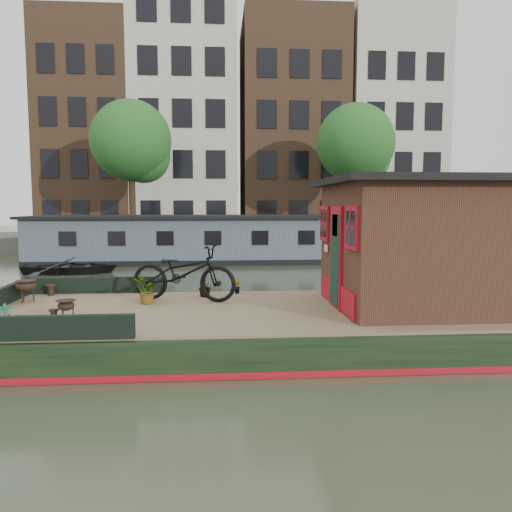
{
  "coord_description": "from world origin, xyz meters",
  "views": [
    {
      "loc": [
        -1.78,
        -9.13,
        2.57
      ],
      "look_at": [
        -1.05,
        0.5,
        1.59
      ],
      "focal_mm": 35.0,
      "sensor_mm": 36.0,
      "label": 1
    }
  ],
  "objects": [
    {
      "name": "ground",
      "position": [
        0.0,
        0.0,
        0.0
      ],
      "size": [
        120.0,
        120.0,
        0.0
      ],
      "primitive_type": "plane",
      "color": "#2B311F",
      "rests_on": "ground"
    },
    {
      "name": "houseboat_hull",
      "position": [
        -1.33,
        0.0,
        0.27
      ],
      "size": [
        14.01,
        4.02,
        0.6
      ],
      "color": "black",
      "rests_on": "ground"
    },
    {
      "name": "houseboat_deck",
      "position": [
        0.0,
        0.0,
        0.62
      ],
      "size": [
        11.8,
        3.8,
        0.05
      ],
      "primitive_type": "cube",
      "color": "#837551",
      "rests_on": "houseboat_hull"
    },
    {
      "name": "bow_bulwark",
      "position": [
        -5.07,
        0.0,
        0.82
      ],
      "size": [
        3.0,
        4.0,
        0.35
      ],
      "color": "black",
      "rests_on": "houseboat_deck"
    },
    {
      "name": "cabin",
      "position": [
        2.19,
        0.0,
        1.88
      ],
      "size": [
        4.0,
        3.5,
        2.42
      ],
      "color": "black",
      "rests_on": "houseboat_deck"
    },
    {
      "name": "bicycle",
      "position": [
        -2.48,
        0.88,
        1.22
      ],
      "size": [
        2.29,
        1.34,
        1.14
      ],
      "primitive_type": "imported",
      "rotation": [
        0.0,
        0.0,
        1.28
      ],
      "color": "black",
      "rests_on": "houseboat_deck"
    },
    {
      "name": "potted_plant_a",
      "position": [
        -5.13,
        -1.18,
        0.84
      ],
      "size": [
        0.23,
        0.19,
        0.38
      ],
      "primitive_type": "imported",
      "rotation": [
        0.0,
        0.0,
        0.27
      ],
      "color": "brown",
      "rests_on": "houseboat_deck"
    },
    {
      "name": "potted_plant_b",
      "position": [
        -1.38,
        1.67,
        0.8
      ],
      "size": [
        0.16,
        0.18,
        0.3
      ],
      "primitive_type": "imported",
      "rotation": [
        0.0,
        0.0,
        1.73
      ],
      "color": "maroon",
      "rests_on": "houseboat_deck"
    },
    {
      "name": "potted_plant_c",
      "position": [
        -3.19,
        0.6,
        0.9
      ],
      "size": [
        0.6,
        0.59,
        0.51
      ],
      "primitive_type": "imported",
      "rotation": [
        0.0,
        0.0,
        3.77
      ],
      "color": "maroon",
      "rests_on": "houseboat_deck"
    },
    {
      "name": "potted_plant_d",
      "position": [
        -2.07,
        1.31,
        0.88
      ],
      "size": [
        0.29,
        0.29,
        0.46
      ],
      "primitive_type": "imported",
      "rotation": [
        0.0,
        0.0,
        4.59
      ],
      "color": "#9B322A",
      "rests_on": "houseboat_deck"
    },
    {
      "name": "brazier_front",
      "position": [
        -4.3,
        -0.81,
        0.83
      ],
      "size": [
        0.37,
        0.37,
        0.37
      ],
      "primitive_type": null,
      "rotation": [
        0.0,
        0.0,
        -0.11
      ],
      "color": "black",
      "rests_on": "houseboat_deck"
    },
    {
      "name": "brazier_rear",
      "position": [
        -5.6,
        0.98,
        0.87
      ],
      "size": [
        0.45,
        0.45,
        0.44
      ],
      "primitive_type": null,
      "rotation": [
        0.0,
        0.0,
        0.1
      ],
      "color": "black",
      "rests_on": "houseboat_deck"
    },
    {
      "name": "bollard_port",
      "position": [
        -5.36,
        1.7,
        0.76
      ],
      "size": [
        0.2,
        0.2,
        0.23
      ],
      "primitive_type": "cylinder",
      "color": "black",
      "rests_on": "houseboat_deck"
    },
    {
      "name": "bollard_stbd",
      "position": [
        -4.54,
        -0.67,
        0.74
      ],
      "size": [
        0.16,
        0.16,
        0.18
      ],
      "primitive_type": "cylinder",
      "color": "black",
      "rests_on": "houseboat_deck"
    },
    {
      "name": "dinghy",
      "position": [
        -7.41,
        10.23,
        0.36
      ],
      "size": [
        3.51,
        2.51,
        0.73
      ],
      "primitive_type": "imported",
      "rotation": [
        0.0,
        0.0,
        1.57
      ],
      "color": "black",
      "rests_on": "ground"
    },
    {
      "name": "far_houseboat",
      "position": [
        0.0,
        14.0,
        0.97
      ],
      "size": [
        20.4,
        4.4,
        2.11
      ],
      "color": "#4D5867",
      "rests_on": "ground"
    },
    {
      "name": "quay",
      "position": [
        0.0,
        20.5,
        0.45
      ],
      "size": [
        60.0,
        6.0,
        0.9
      ],
      "primitive_type": "cube",
      "color": "#47443F",
      "rests_on": "ground"
    },
    {
      "name": "townhouse_row",
      "position": [
        0.15,
        27.5,
        7.9
      ],
      "size": [
        27.25,
        8.0,
        16.5
      ],
      "color": "brown",
      "rests_on": "ground"
    },
    {
      "name": "tree_left",
      "position": [
        -6.36,
        19.07,
        5.89
      ],
      "size": [
        4.4,
        4.4,
        7.4
      ],
      "color": "#332316",
      "rests_on": "quay"
    },
    {
      "name": "tree_right",
      "position": [
        6.14,
        19.07,
        5.89
      ],
      "size": [
        4.4,
        4.4,
        7.4
      ],
      "color": "#332316",
      "rests_on": "quay"
    }
  ]
}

